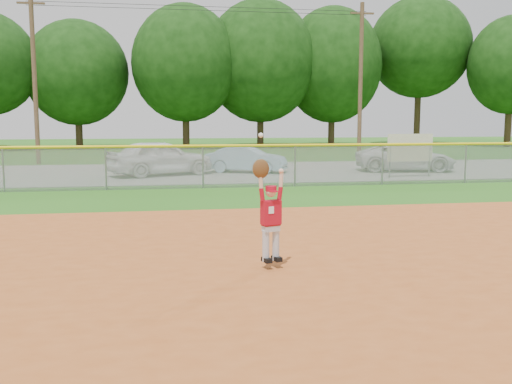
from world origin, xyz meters
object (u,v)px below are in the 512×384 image
car_white_b (405,158)px  ballplayer (269,211)px  car_blue (247,159)px  sponsor_sign (410,149)px  car_white_a (160,157)px

car_white_b → ballplayer: bearing=159.3°
car_white_b → ballplayer: (-9.41, -15.96, 0.33)m
car_blue → car_white_b: 7.38m
sponsor_sign → ballplayer: bearing=-122.3°
car_white_a → car_blue: car_white_a is taller
car_white_a → ballplayer: size_ratio=2.13×
car_blue → ballplayer: 16.60m
car_white_a → sponsor_sign: 10.53m
ballplayer → sponsor_sign: bearing=57.7°
car_white_a → sponsor_sign: (10.23, -2.49, 0.41)m
car_blue → ballplayer: size_ratio=1.71×
sponsor_sign → car_blue: bearing=153.9°
car_white_b → sponsor_sign: size_ratio=2.20×
sponsor_sign → ballplayer: size_ratio=0.98×
car_white_a → car_blue: bearing=-103.9°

